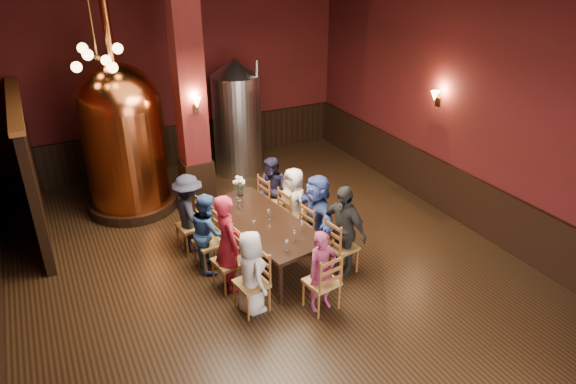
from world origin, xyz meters
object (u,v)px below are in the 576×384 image
person_2 (208,232)px  rose_vase (240,183)px  dining_table (263,224)px  person_1 (227,243)px  steel_vessel (237,117)px  person_0 (251,272)px  copper_kettle (124,137)px

person_2 → rose_vase: bearing=-39.8°
dining_table → person_1: person_1 is taller
steel_vessel → rose_vase: size_ratio=6.95×
person_2 → person_0: bearing=-163.6°
person_2 → rose_vase: size_ratio=3.57×
person_0 → person_2: size_ratio=0.97×
person_1 → dining_table: bearing=-61.6°
person_0 → person_1: size_ratio=0.81×
person_2 → rose_vase: person_2 is taller
copper_kettle → person_0: bearing=-77.9°
person_0 → copper_kettle: (-0.86, 4.02, 0.85)m
person_1 → steel_vessel: bearing=-25.0°
person_2 → person_1: bearing=-163.6°
dining_table → rose_vase: size_ratio=6.72×
person_1 → steel_vessel: size_ratio=0.61×
dining_table → person_2: (-0.89, 0.21, -0.02)m
dining_table → person_1: size_ratio=1.58×
person_2 → steel_vessel: (1.91, 3.40, 0.63)m
copper_kettle → rose_vase: size_ratio=10.98×
steel_vessel → person_2: bearing=-119.3°
person_1 → copper_kettle: bearing=12.1°
copper_kettle → person_1: bearing=-77.1°
person_0 → rose_vase: size_ratio=3.46×
person_2 → rose_vase: (0.90, 0.80, 0.33)m
person_1 → person_0: bearing=-172.8°
rose_vase → person_2: bearing=-138.2°
person_1 → rose_vase: person_1 is taller
dining_table → copper_kettle: size_ratio=0.61×
person_1 → copper_kettle: 3.52m
person_0 → steel_vessel: bearing=-21.8°
copper_kettle → rose_vase: 2.52m
steel_vessel → dining_table: bearing=-105.8°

